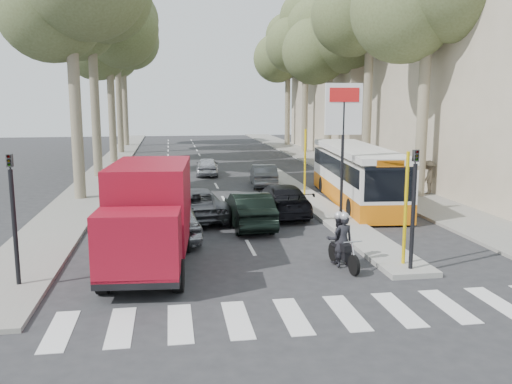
# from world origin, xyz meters

# --- Properties ---
(ground) EXTENTS (120.00, 120.00, 0.00)m
(ground) POSITION_xyz_m (0.00, 0.00, 0.00)
(ground) COLOR #28282B
(ground) RESTS_ON ground
(sidewalk_right) EXTENTS (3.20, 70.00, 0.12)m
(sidewalk_right) POSITION_xyz_m (8.60, 25.00, 0.06)
(sidewalk_right) COLOR gray
(sidewalk_right) RESTS_ON ground
(median_left) EXTENTS (2.40, 64.00, 0.12)m
(median_left) POSITION_xyz_m (-8.00, 28.00, 0.06)
(median_left) COLOR gray
(median_left) RESTS_ON ground
(traffic_island) EXTENTS (1.50, 26.00, 0.16)m
(traffic_island) POSITION_xyz_m (3.25, 11.00, 0.08)
(traffic_island) COLOR gray
(traffic_island) RESTS_ON ground
(building_far) EXTENTS (11.00, 20.00, 16.00)m
(building_far) POSITION_xyz_m (15.50, 34.00, 8.00)
(building_far) COLOR #B7A88E
(building_far) RESTS_ON ground
(billboard) EXTENTS (1.50, 12.10, 5.60)m
(billboard) POSITION_xyz_m (3.25, 5.00, 3.70)
(billboard) COLOR yellow
(billboard) RESTS_ON ground
(traffic_light_island) EXTENTS (0.16, 0.41, 3.60)m
(traffic_light_island) POSITION_xyz_m (3.25, -1.50, 2.49)
(traffic_light_island) COLOR black
(traffic_light_island) RESTS_ON ground
(traffic_light_left) EXTENTS (0.16, 0.41, 3.60)m
(traffic_light_left) POSITION_xyz_m (-7.60, -1.00, 2.49)
(traffic_light_left) COLOR black
(traffic_light_left) RESTS_ON ground
(tree_l_c) EXTENTS (7.40, 7.20, 13.71)m
(tree_l_c) POSITION_xyz_m (-7.77, 28.11, 10.04)
(tree_l_c) COLOR #6B604C
(tree_l_c) RESTS_ON ground
(tree_l_d) EXTENTS (7.40, 7.20, 15.66)m
(tree_l_d) POSITION_xyz_m (-7.87, 36.11, 11.76)
(tree_l_d) COLOR #6B604C
(tree_l_d) RESTS_ON ground
(tree_l_e) EXTENTS (7.40, 7.20, 14.49)m
(tree_l_e) POSITION_xyz_m (-7.97, 44.11, 10.73)
(tree_l_e) COLOR #6B604C
(tree_l_e) RESTS_ON ground
(tree_r_c) EXTENTS (7.40, 7.20, 13.32)m
(tree_r_c) POSITION_xyz_m (9.03, 26.11, 9.69)
(tree_r_c) COLOR #6B604C
(tree_r_c) RESTS_ON ground
(tree_r_d) EXTENTS (7.40, 7.20, 14.88)m
(tree_r_d) POSITION_xyz_m (9.13, 34.11, 11.07)
(tree_r_d) COLOR #6B604C
(tree_r_d) RESTS_ON ground
(tree_r_e) EXTENTS (7.40, 7.20, 14.10)m
(tree_r_e) POSITION_xyz_m (9.23, 42.11, 10.38)
(tree_r_e) COLOR #6B604C
(tree_r_e) RESTS_ON ground
(silver_hatchback) EXTENTS (2.21, 4.43, 1.45)m
(silver_hatchback) POSITION_xyz_m (-3.50, 3.60, 0.73)
(silver_hatchback) COLOR #979A9E
(silver_hatchback) RESTS_ON ground
(dark_hatchback) EXTENTS (1.60, 4.28, 1.40)m
(dark_hatchback) POSITION_xyz_m (-0.50, 5.00, 0.70)
(dark_hatchback) COLOR black
(dark_hatchback) RESTS_ON ground
(queue_car_a) EXTENTS (2.79, 5.02, 1.33)m
(queue_car_a) POSITION_xyz_m (-2.57, 6.75, 0.66)
(queue_car_a) COLOR #47494E
(queue_car_a) RESTS_ON ground
(queue_car_b) EXTENTS (2.09, 4.76, 1.36)m
(queue_car_b) POSITION_xyz_m (1.18, 7.00, 0.68)
(queue_car_b) COLOR black
(queue_car_b) RESTS_ON ground
(queue_car_c) EXTENTS (1.73, 3.66, 1.21)m
(queue_car_c) POSITION_xyz_m (-1.10, 19.95, 0.61)
(queue_car_c) COLOR #B0B2B9
(queue_car_c) RESTS_ON ground
(queue_car_d) EXTENTS (1.65, 3.95, 1.27)m
(queue_car_d) POSITION_xyz_m (1.80, 15.00, 0.64)
(queue_car_d) COLOR #484A4F
(queue_car_d) RESTS_ON ground
(queue_car_e) EXTENTS (2.14, 4.47, 1.26)m
(queue_car_e) POSITION_xyz_m (-4.00, 13.71, 0.63)
(queue_car_e) COLOR black
(queue_car_e) RESTS_ON ground
(red_truck) EXTENTS (2.64, 5.95, 3.09)m
(red_truck) POSITION_xyz_m (-4.18, 0.27, 1.63)
(red_truck) COLOR black
(red_truck) RESTS_ON ground
(city_bus) EXTENTS (3.22, 10.61, 2.75)m
(city_bus) POSITION_xyz_m (5.33, 9.15, 1.45)
(city_bus) COLOR orange
(city_bus) RESTS_ON ground
(motorcycle) EXTENTS (0.80, 2.01, 1.71)m
(motorcycle) POSITION_xyz_m (1.47, -0.47, 0.78)
(motorcycle) COLOR black
(motorcycle) RESTS_ON ground
(pedestrian_near) EXTENTS (0.85, 1.02, 1.57)m
(pedestrian_near) POSITION_xyz_m (7.33, 9.20, 0.90)
(pedestrian_near) COLOR #3E324B
(pedestrian_near) RESTS_ON sidewalk_right
(pedestrian_far) EXTENTS (1.16, 1.14, 1.74)m
(pedestrian_far) POSITION_xyz_m (9.69, 10.40, 0.99)
(pedestrian_far) COLOR #675D4D
(pedestrian_far) RESTS_ON sidewalk_right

